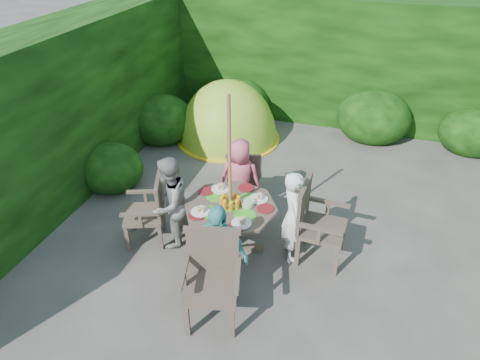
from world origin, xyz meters
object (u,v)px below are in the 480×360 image
(child_left, at_px, (170,203))
(child_back, at_px, (240,179))
(parasol_pole, at_px, (230,180))
(garden_chair_front, at_px, (212,276))
(child_right, at_px, (293,216))
(garden_chair_back, at_px, (244,176))
(garden_chair_right, at_px, (316,222))
(dome_tent, at_px, (228,138))
(child_front, at_px, (218,252))
(garden_chair_left, at_px, (150,210))
(patio_table, at_px, (231,213))

(child_left, relative_size, child_back, 1.07)
(parasol_pole, relative_size, garden_chair_front, 2.13)
(garden_chair_front, relative_size, child_back, 0.84)
(child_right, bearing_deg, child_back, 28.80)
(parasol_pole, distance_m, garden_chair_back, 1.27)
(garden_chair_right, height_order, child_back, child_back)
(garden_chair_right, distance_m, garden_chair_back, 1.53)
(dome_tent, bearing_deg, child_back, -68.74)
(garden_chair_right, bearing_deg, garden_chair_front, 146.52)
(parasol_pole, height_order, child_left, parasol_pole)
(child_front, bearing_deg, dome_tent, 114.68)
(garden_chair_left, xyz_separation_m, child_left, (0.30, 0.03, 0.15))
(garden_chair_right, xyz_separation_m, child_front, (-0.95, -0.98, 0.08))
(garden_chair_back, relative_size, child_front, 0.69)
(patio_table, height_order, garden_chair_left, garden_chair_left)
(patio_table, distance_m, dome_tent, 3.32)
(child_front, bearing_deg, garden_chair_right, 52.72)
(patio_table, height_order, dome_tent, dome_tent)
(garden_chair_left, bearing_deg, dome_tent, 159.13)
(garden_chair_front, xyz_separation_m, child_right, (0.63, 1.20, 0.08))
(garden_chair_back, relative_size, child_right, 0.69)
(garden_chair_right, xyz_separation_m, garden_chair_front, (-0.91, -1.27, -0.01))
(child_right, height_order, child_left, child_left)
(child_back, bearing_deg, dome_tent, -73.02)
(parasol_pole, xyz_separation_m, garden_chair_back, (-0.17, 1.09, -0.63))
(garden_chair_right, height_order, child_front, child_front)
(garden_chair_front, relative_size, child_front, 0.81)
(patio_table, xyz_separation_m, garden_chair_back, (-0.17, 1.09, -0.13))
(garden_chair_back, bearing_deg, parasol_pole, 83.98)
(garden_chair_back, distance_m, child_front, 1.91)
(garden_chair_front, relative_size, child_right, 0.81)
(parasol_pole, bearing_deg, dome_tent, 110.12)
(patio_table, height_order, child_front, child_front)
(garden_chair_back, distance_m, dome_tent, 2.24)
(child_front, xyz_separation_m, dome_tent, (-1.25, 3.85, -0.64))
(child_back, bearing_deg, child_left, 47.36)
(child_right, xyz_separation_m, child_back, (-0.92, 0.66, -0.02))
(garden_chair_back, xyz_separation_m, child_right, (0.96, -0.96, 0.17))
(child_left, bearing_deg, garden_chair_left, -77.30)
(garden_chair_right, bearing_deg, child_right, 104.90)
(child_back, bearing_deg, patio_table, 92.65)
(patio_table, distance_m, garden_chair_front, 1.09)
(garden_chair_back, xyz_separation_m, child_front, (0.29, -1.88, 0.17))
(garden_chair_back, xyz_separation_m, child_back, (0.04, -0.30, 0.14))
(child_back, relative_size, dome_tent, 0.52)
(garden_chair_back, bearing_deg, child_left, 48.15)
(patio_table, xyz_separation_m, parasol_pole, (-0.00, -0.00, 0.50))
(child_right, relative_size, dome_tent, 0.54)
(garden_chair_left, relative_size, garden_chair_back, 1.07)
(parasol_pole, height_order, child_right, parasol_pole)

